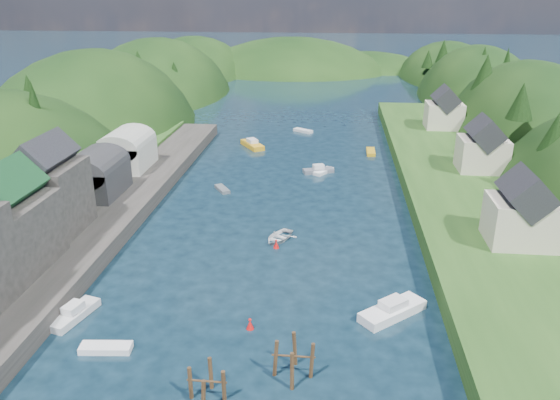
# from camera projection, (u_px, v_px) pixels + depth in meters

# --- Properties ---
(ground) EXTENTS (600.00, 600.00, 0.00)m
(ground) POSITION_uv_depth(u_px,v_px,m) (293.00, 174.00, 89.58)
(ground) COLOR black
(ground) RESTS_ON ground
(hillside_left) EXTENTS (44.00, 245.56, 52.00)m
(hillside_left) POSITION_uv_depth(u_px,v_px,m) (98.00, 166.00, 119.89)
(hillside_left) COLOR black
(hillside_left) RESTS_ON ground
(hillside_right) EXTENTS (36.00, 245.56, 48.00)m
(hillside_right) POSITION_uv_depth(u_px,v_px,m) (522.00, 177.00, 111.22)
(hillside_right) COLOR black
(hillside_right) RESTS_ON ground
(far_hills) EXTENTS (103.00, 68.00, 44.00)m
(far_hills) POSITION_uv_depth(u_px,v_px,m) (322.00, 98.00, 208.32)
(far_hills) COLOR black
(far_hills) RESTS_ON ground
(hill_trees) EXTENTS (91.38, 147.29, 11.44)m
(hill_trees) POSITION_uv_depth(u_px,v_px,m) (309.00, 90.00, 100.40)
(hill_trees) COLOR black
(hill_trees) RESTS_ON ground
(quay_left) EXTENTS (12.00, 110.00, 2.00)m
(quay_left) POSITION_uv_depth(u_px,v_px,m) (69.00, 241.00, 63.66)
(quay_left) COLOR #2D2B28
(quay_left) RESTS_ON ground
(terrace_left_grass) EXTENTS (12.00, 110.00, 2.50)m
(terrace_left_grass) POSITION_uv_depth(u_px,v_px,m) (12.00, 237.00, 64.23)
(terrace_left_grass) COLOR #234719
(terrace_left_grass) RESTS_ON ground
(boat_sheds) EXTENTS (7.00, 21.00, 7.50)m
(boat_sheds) POSITION_uv_depth(u_px,v_px,m) (111.00, 158.00, 79.91)
(boat_sheds) COLOR #2D2D30
(boat_sheds) RESTS_ON quay_left
(terrace_right) EXTENTS (16.00, 120.00, 2.40)m
(terrace_right) POSITION_uv_depth(u_px,v_px,m) (463.00, 194.00, 77.53)
(terrace_right) COLOR #234719
(terrace_right) RESTS_ON ground
(right_bank_cottages) EXTENTS (9.00, 59.24, 8.41)m
(right_bank_cottages) POSITION_uv_depth(u_px,v_px,m) (476.00, 147.00, 83.28)
(right_bank_cottages) COLOR beige
(right_bank_cottages) RESTS_ON terrace_right
(piling_cluster_near) EXTENTS (3.01, 2.83, 3.26)m
(piling_cluster_near) POSITION_uv_depth(u_px,v_px,m) (207.00, 387.00, 40.32)
(piling_cluster_near) COLOR #382314
(piling_cluster_near) RESTS_ON ground
(piling_cluster_far) EXTENTS (3.42, 3.17, 3.75)m
(piling_cluster_far) POSITION_uv_depth(u_px,v_px,m) (293.00, 362.00, 42.61)
(piling_cluster_far) COLOR #382314
(piling_cluster_far) RESTS_ON ground
(channel_buoy_near) EXTENTS (0.70, 0.70, 1.10)m
(channel_buoy_near) POSITION_uv_depth(u_px,v_px,m) (250.00, 324.00, 48.86)
(channel_buoy_near) COLOR red
(channel_buoy_near) RESTS_ON ground
(channel_buoy_far) EXTENTS (0.70, 0.70, 1.10)m
(channel_buoy_far) POSITION_uv_depth(u_px,v_px,m) (276.00, 244.00, 64.09)
(channel_buoy_far) COLOR red
(channel_buoy_far) RESTS_ON ground
(moored_boats) EXTENTS (34.34, 98.38, 2.02)m
(moored_boats) POSITION_uv_depth(u_px,v_px,m) (260.00, 254.00, 61.66)
(moored_boats) COLOR white
(moored_boats) RESTS_ON ground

